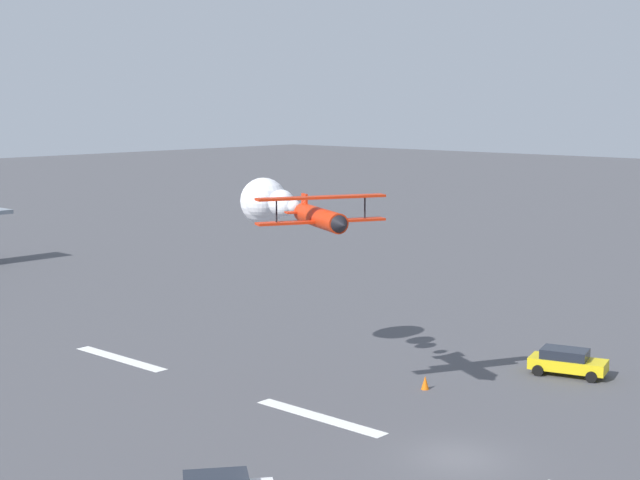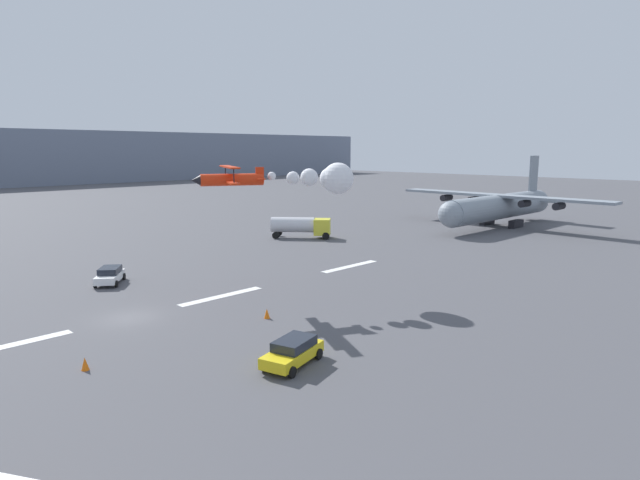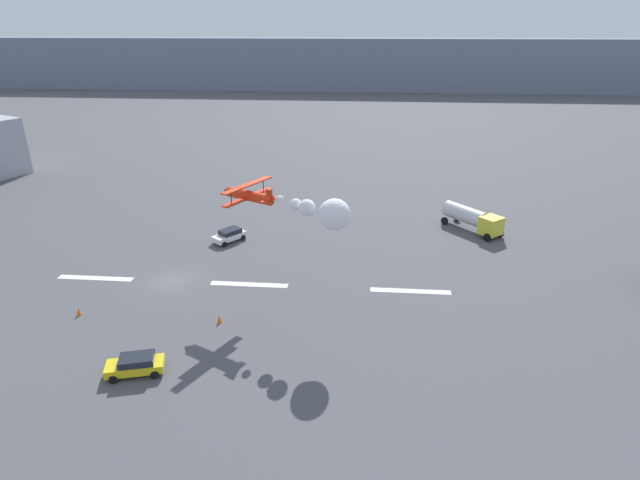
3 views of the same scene
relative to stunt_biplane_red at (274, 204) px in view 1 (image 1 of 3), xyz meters
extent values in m
plane|color=#4C4C51|center=(-15.24, 4.03, -9.80)|extent=(440.00, 440.00, 0.00)
cube|color=white|center=(-7.07, 4.03, -9.80)|extent=(8.00, 0.90, 0.01)
cube|color=white|center=(9.28, 4.03, -9.80)|extent=(8.00, 0.90, 0.01)
cylinder|color=red|center=(-6.29, 3.16, 0.01)|extent=(4.96, 3.22, 0.98)
cube|color=red|center=(-6.47, 3.25, -0.14)|extent=(3.70, 6.20, 0.12)
cube|color=red|center=(-6.47, 3.25, 1.04)|extent=(3.70, 6.20, 0.12)
cylinder|color=black|center=(-7.53, 1.20, 0.45)|extent=(0.08, 0.08, 1.18)
cylinder|color=black|center=(-5.40, 5.30, 0.45)|extent=(0.08, 0.08, 1.18)
cube|color=red|center=(-4.26, 2.10, 0.46)|extent=(0.67, 0.41, 1.10)
cube|color=red|center=(-4.26, 2.10, 0.06)|extent=(1.46, 2.05, 0.08)
cone|color=black|center=(-8.85, 4.49, 0.01)|extent=(1.01, 1.06, 0.84)
sphere|color=white|center=(-3.23, 1.80, 0.24)|extent=(0.70, 0.70, 0.70)
sphere|color=white|center=(-1.66, 0.91, 0.06)|extent=(1.10, 1.10, 1.10)
sphere|color=white|center=(-0.58, 0.04, 0.11)|extent=(1.49, 1.49, 1.49)
sphere|color=white|center=(1.51, -0.49, -0.04)|extent=(1.93, 1.93, 1.93)
sphere|color=white|center=(1.87, -1.00, -0.04)|extent=(2.73, 2.73, 2.73)
cube|color=yellow|center=(-12.62, -10.95, -9.16)|extent=(4.59, 2.89, 0.65)
cube|color=#1E232D|center=(-12.43, -10.90, -8.56)|extent=(2.91, 2.29, 0.55)
cylinder|color=black|center=(-13.81, -12.22, -9.48)|extent=(0.68, 0.39, 0.64)
cylinder|color=black|center=(-10.94, -11.42, -9.48)|extent=(0.68, 0.39, 0.64)
cylinder|color=black|center=(-14.30, -10.49, -9.48)|extent=(0.68, 0.39, 0.64)
cylinder|color=black|center=(-11.43, -9.68, -9.48)|extent=(0.68, 0.39, 0.64)
cone|color=orange|center=(-8.17, -3.29, -9.43)|extent=(0.44, 0.44, 0.75)
camera|label=1|loc=(-37.81, 38.08, 5.70)|focal=54.07mm
camera|label=2|loc=(-32.07, -32.48, 2.47)|focal=29.88mm
camera|label=3|loc=(4.19, -41.95, 15.07)|focal=29.00mm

